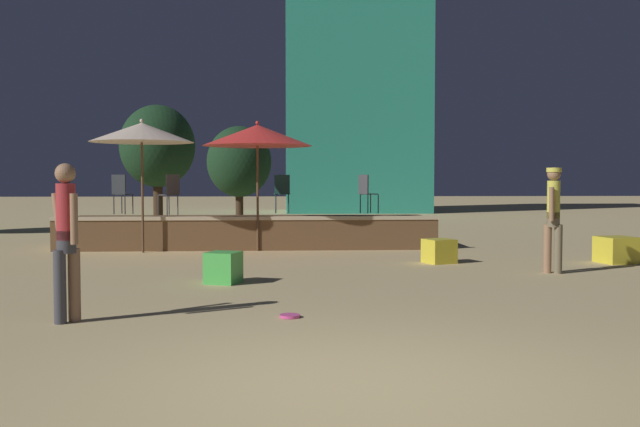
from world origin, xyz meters
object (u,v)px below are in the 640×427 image
Objects in this scene: cube_seat_2 at (617,250)px; bistro_chair_3 at (171,191)px; cube_seat_3 at (439,251)px; background_tree_2 at (158,147)px; patio_umbrella_0 at (257,135)px; bistro_chair_1 at (366,190)px; person_0 at (553,214)px; background_tree_1 at (239,162)px; frisbee_disc at (290,316)px; bistro_chair_0 at (282,190)px; person_1 at (66,237)px; cube_seat_0 at (223,268)px; bistro_chair_2 at (121,190)px; patio_umbrella_1 at (142,133)px.

bistro_chair_3 is at bearing 159.84° from cube_seat_2.
background_tree_2 is at bearing 127.71° from cube_seat_3.
bistro_chair_1 is at bearing 28.06° from patio_umbrella_0.
patio_umbrella_0 is at bearing -7.76° from person_0.
background_tree_1 reaches higher than bistro_chair_3.
patio_umbrella_0 is 6.46m from person_0.
frisbee_disc is at bearing -85.42° from patio_umbrella_0.
bistro_chair_3 is (-2.46, -0.96, 0.00)m from bistro_chair_0.
background_tree_2 is at bearing 20.72° from bistro_chair_1.
background_tree_2 is at bearing 50.63° from person_1.
patio_umbrella_0 is at bearing 144.68° from cube_seat_3.
patio_umbrella_0 is 4.83× the size of cube_seat_0.
person_0 is at bearing 170.65° from bistro_chair_2.
person_1 is 0.46× the size of background_tree_2.
person_0 is at bearing -141.62° from cube_seat_2.
cube_seat_0 is at bearing -65.80° from patio_umbrella_1.
person_1 is at bearing -103.24° from patio_umbrella_0.
background_tree_2 reaches higher than bistro_chair_0.
cube_seat_3 is (3.39, -2.40, -2.25)m from patio_umbrella_0.
cube_seat_3 is 0.69× the size of bistro_chair_1.
background_tree_1 reaches higher than person_1.
background_tree_2 reaches higher than cube_seat_0.
bistro_chair_0 is at bearing 153.23° from bistro_chair_3.
background_tree_2 is (-1.21, 5.45, 1.21)m from bistro_chair_3.
person_1 reaches higher than bistro_chair_1.
background_tree_1 is at bearing 82.81° from patio_umbrella_1.
frisbee_disc is at bearing 136.55° from bistro_chair_2.
person_1 is 1.89× the size of bistro_chair_1.
background_tree_2 is (-9.78, 8.59, 2.26)m from cube_seat_2.
bistro_chair_3 is at bearing 150.63° from cube_seat_3.
bistro_chair_0 is at bearing 125.88° from cube_seat_3.
cube_seat_0 is at bearing 125.59° from bistro_chair_1.
bistro_chair_3 is 0.26× the size of background_tree_1.
bistro_chair_3 is at bearing 21.56° from bistro_chair_0.
patio_umbrella_1 is at bearing 112.48° from frisbee_disc.
cube_seat_0 is (-0.35, -4.74, -2.23)m from patio_umbrella_0.
bistro_chair_1 is (2.84, 6.07, 1.05)m from cube_seat_0.
bistro_chair_0 is 1.98m from bistro_chair_1.
person_1 is at bearing -149.25° from cube_seat_2.
bistro_chair_1 is 3.95× the size of frisbee_disc.
bistro_chair_1 is at bearing 103.57° from cube_seat_3.
background_tree_1 reaches higher than person_0.
patio_umbrella_1 reaches higher than cube_seat_2.
cube_seat_3 is at bearing 174.21° from bistro_chair_2.
bistro_chair_3 is 8.50m from frisbee_disc.
bistro_chair_0 is (-4.39, 5.48, 0.31)m from person_0.
background_tree_2 is (-3.66, 4.48, 1.21)m from bistro_chair_0.
bistro_chair_3 reaches higher than cube_seat_3.
person_0 is 7.03m from bistro_chair_0.
patio_umbrella_1 is 1.64× the size of person_1.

